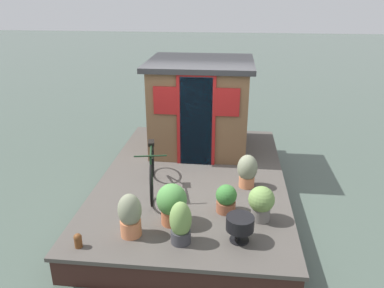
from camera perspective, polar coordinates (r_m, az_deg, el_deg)
ground_plane at (r=7.15m, az=0.17°, el=-8.09°), size 60.00×60.00×0.00m
houseboat_deck at (r=7.03m, az=0.17°, el=-6.44°), size 4.98×3.26×0.47m
houseboat_cabin at (r=7.86m, az=1.23°, el=5.87°), size 1.92×2.09×1.84m
bicycle at (r=6.37m, az=-6.02°, el=-3.67°), size 1.67×0.50×0.80m
potted_plant_thyme at (r=6.50m, az=8.29°, el=-3.96°), size 0.34×0.34×0.58m
potted_plant_sage at (r=5.08m, az=-1.71°, el=-11.79°), size 0.29×0.29×0.61m
potted_plant_succulent at (r=5.79m, az=5.14°, el=-8.15°), size 0.32×0.32×0.44m
potted_plant_lavender at (r=5.45m, az=-3.06°, el=-8.82°), size 0.43×0.43×0.62m
potted_plant_fern at (r=5.27m, az=-9.28°, el=-10.47°), size 0.32×0.32×0.63m
potted_plant_rosemary at (r=5.64m, az=10.34°, el=-8.61°), size 0.38×0.38×0.53m
charcoal_grill at (r=5.17m, az=7.21°, el=-11.82°), size 0.38×0.38×0.37m
mooring_bollard at (r=5.32m, az=-16.73°, el=-13.63°), size 0.11×0.11×0.20m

